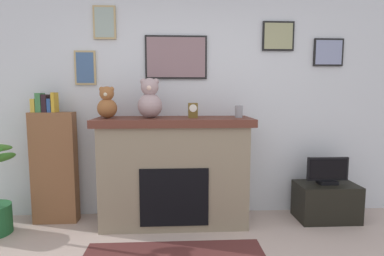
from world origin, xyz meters
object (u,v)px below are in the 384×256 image
at_px(television, 328,172).
at_px(teddy_bear_tan, 150,100).
at_px(bookshelf, 54,164).
at_px(fireplace, 174,170).
at_px(tv_stand, 326,202).
at_px(candle_jar, 239,112).
at_px(teddy_bear_grey, 107,104).
at_px(mantel_clock, 193,110).

bearing_deg(television, teddy_bear_tan, 179.98).
distance_m(bookshelf, television, 3.03).
bearing_deg(fireplace, tv_stand, -0.59).
bearing_deg(candle_jar, tv_stand, 0.01).
xyz_separation_m(television, teddy_bear_tan, (-1.96, 0.00, 0.80)).
height_order(tv_stand, teddy_bear_grey, teddy_bear_grey).
distance_m(fireplace, bookshelf, 1.32).
height_order(bookshelf, tv_stand, bookshelf).
xyz_separation_m(fireplace, teddy_bear_tan, (-0.25, -0.02, 0.77)).
bearing_deg(teddy_bear_grey, teddy_bear_tan, -0.01).
bearing_deg(mantel_clock, teddy_bear_tan, 179.91).
distance_m(tv_stand, mantel_clock, 1.83).
bearing_deg(tv_stand, mantel_clock, -179.94).
height_order(mantel_clock, teddy_bear_grey, teddy_bear_grey).
height_order(television, mantel_clock, mantel_clock).
height_order(candle_jar, teddy_bear_grey, teddy_bear_grey).
bearing_deg(teddy_bear_tan, mantel_clock, -0.09).
bearing_deg(teddy_bear_tan, candle_jar, 0.03).
relative_size(bookshelf, mantel_clock, 9.03).
height_order(tv_stand, mantel_clock, mantel_clock).
bearing_deg(mantel_clock, candle_jar, 0.15).
xyz_separation_m(bookshelf, television, (3.03, -0.10, -0.10)).
relative_size(fireplace, mantel_clock, 10.47).
xyz_separation_m(bookshelf, teddy_bear_tan, (1.06, -0.10, 0.70)).
bearing_deg(tv_stand, teddy_bear_tan, -179.98).
bearing_deg(tv_stand, television, -90.00).
bearing_deg(teddy_bear_tan, tv_stand, 0.02).
height_order(bookshelf, candle_jar, bookshelf).
relative_size(tv_stand, teddy_bear_tan, 1.56).
height_order(television, teddy_bear_tan, teddy_bear_tan).
height_order(tv_stand, candle_jar, candle_jar).
distance_m(bookshelf, tv_stand, 3.06).
height_order(bookshelf, teddy_bear_grey, teddy_bear_grey).
bearing_deg(teddy_bear_grey, bookshelf, 170.73).
xyz_separation_m(fireplace, mantel_clock, (0.20, -0.02, 0.66)).
relative_size(candle_jar, teddy_bear_grey, 0.39).
relative_size(fireplace, bookshelf, 1.16).
bearing_deg(candle_jar, teddy_bear_grey, -179.98).
height_order(tv_stand, teddy_bear_tan, teddy_bear_tan).
bearing_deg(bookshelf, candle_jar, -2.85).
xyz_separation_m(candle_jar, teddy_bear_grey, (-1.40, -0.00, 0.08)).
bearing_deg(tv_stand, bookshelf, 178.11).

